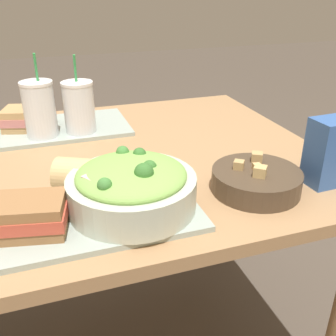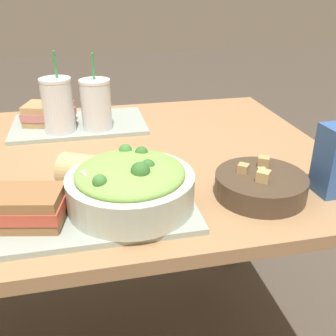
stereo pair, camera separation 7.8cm
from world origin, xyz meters
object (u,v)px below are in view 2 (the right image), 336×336
object	(u,v)px
baguette_near	(88,172)
drink_cup_red	(96,106)
salad_bowl	(130,184)
sandwich_near	(24,208)
drink_cup_dark	(58,107)
soup_bowl	(260,184)
sandwich_far	(49,114)

from	to	relation	value
baguette_near	drink_cup_red	world-z (taller)	drink_cup_red
salad_bowl	sandwich_near	size ratio (longest dim) A/B	1.58
baguette_near	drink_cup_red	xyz separation A→B (m)	(0.04, 0.37, 0.03)
drink_cup_dark	drink_cup_red	distance (m)	0.11
sandwich_near	drink_cup_red	size ratio (longest dim) A/B	0.71
soup_bowl	drink_cup_red	size ratio (longest dim) A/B	0.87
soup_bowl	drink_cup_dark	size ratio (longest dim) A/B	0.83
salad_bowl	drink_cup_dark	xyz separation A→B (m)	(-0.15, 0.47, 0.03)
sandwich_near	sandwich_far	bearing A→B (deg)	100.38
salad_bowl	baguette_near	size ratio (longest dim) A/B	1.84
salad_bowl	sandwich_far	bearing A→B (deg)	108.92
salad_bowl	drink_cup_red	size ratio (longest dim) A/B	1.13
baguette_near	sandwich_far	world-z (taller)	baguette_near
sandwich_far	drink_cup_dark	bearing A→B (deg)	-48.44
sandwich_far	salad_bowl	bearing A→B (deg)	-54.81
salad_bowl	sandwich_far	distance (m)	0.57
soup_bowl	sandwich_far	distance (m)	0.71
sandwich_far	drink_cup_red	distance (m)	0.17
salad_bowl	drink_cup_dark	size ratio (longest dim) A/B	1.08
drink_cup_dark	drink_cup_red	xyz separation A→B (m)	(0.11, -0.00, -0.00)
sandwich_near	salad_bowl	bearing A→B (deg)	18.04
soup_bowl	baguette_near	distance (m)	0.37
drink_cup_dark	sandwich_far	bearing A→B (deg)	115.29
salad_bowl	drink_cup_red	xyz separation A→B (m)	(-0.04, 0.47, 0.02)
salad_bowl	sandwich_far	world-z (taller)	salad_bowl
salad_bowl	soup_bowl	size ratio (longest dim) A/B	1.30
soup_bowl	salad_bowl	bearing A→B (deg)	179.79
salad_bowl	soup_bowl	world-z (taller)	salad_bowl
sandwich_near	sandwich_far	world-z (taller)	same
baguette_near	drink_cup_red	distance (m)	0.38
salad_bowl	drink_cup_dark	distance (m)	0.49
sandwich_near	drink_cup_dark	size ratio (longest dim) A/B	0.68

